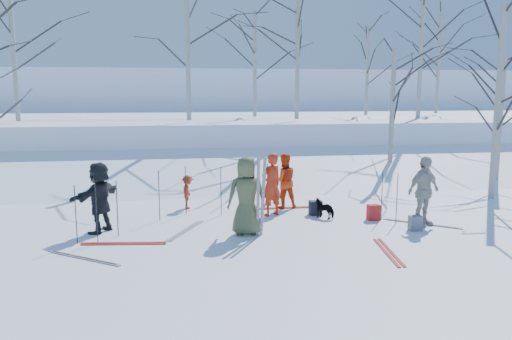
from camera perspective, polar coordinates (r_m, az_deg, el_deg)
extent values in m
plane|color=white|center=(12.31, 1.09, -7.06)|extent=(120.00, 120.00, 0.00)
cube|color=white|center=(19.04, -2.57, -0.90)|extent=(70.00, 9.49, 4.12)
cube|color=white|center=(28.82, -4.79, 4.10)|extent=(70.00, 18.00, 2.20)
cube|color=white|center=(49.71, -6.58, 7.22)|extent=(90.00, 30.00, 6.00)
imported|color=#4D5332|center=(11.86, -1.08, -2.96)|extent=(0.95, 0.65, 1.89)
imported|color=#B82A11|center=(13.70, 1.77, -1.67)|extent=(0.76, 0.67, 1.74)
imported|color=red|center=(14.64, 3.20, -1.27)|extent=(0.82, 0.66, 1.61)
imported|color=#B82A11|center=(14.70, -7.80, -2.52)|extent=(0.43, 0.67, 0.99)
imported|color=beige|center=(13.39, 18.61, -2.29)|extent=(1.13, 0.79, 1.79)
imported|color=black|center=(12.67, -17.46, -2.99)|extent=(1.27, 1.63, 1.73)
imported|color=black|center=(13.69, 7.88, -4.38)|extent=(0.64, 0.63, 0.52)
cube|color=silver|center=(11.69, 0.23, -3.12)|extent=(0.07, 0.15, 1.90)
cube|color=silver|center=(11.75, 0.81, -3.05)|extent=(0.14, 0.23, 1.89)
cylinder|color=black|center=(14.03, -8.03, -2.34)|extent=(0.02, 0.02, 1.34)
cylinder|color=black|center=(11.90, -17.76, -4.71)|extent=(0.02, 0.02, 1.34)
cylinder|color=black|center=(13.47, -11.02, -2.89)|extent=(0.02, 0.02, 1.34)
cylinder|color=black|center=(13.83, -4.02, -2.44)|extent=(0.02, 0.02, 1.34)
cylinder|color=black|center=(14.53, 1.29, -1.87)|extent=(0.02, 0.02, 1.34)
cylinder|color=black|center=(14.74, 3.30, -1.73)|extent=(0.02, 0.02, 1.34)
cylinder|color=black|center=(13.40, 15.81, -3.13)|extent=(0.02, 0.02, 1.34)
cylinder|color=black|center=(13.67, 14.20, -2.83)|extent=(0.02, 0.02, 1.34)
cylinder|color=black|center=(12.22, -15.58, -4.26)|extent=(0.02, 0.02, 1.34)
cylinder|color=black|center=(11.91, -19.91, -4.81)|extent=(0.02, 0.02, 1.34)
cube|color=#B31D1B|center=(13.70, 13.27, -4.74)|extent=(0.32, 0.22, 0.42)
cube|color=slate|center=(12.96, 17.73, -5.80)|extent=(0.30, 0.20, 0.38)
cube|color=black|center=(13.99, 6.81, -4.32)|extent=(0.34, 0.24, 0.40)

